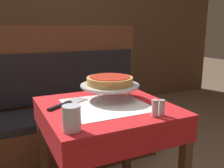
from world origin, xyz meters
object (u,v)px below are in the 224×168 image
at_px(pizza_server, 68,103).
at_px(condiment_caddy, 69,60).
at_px(dining_table_front, 107,122).
at_px(salt_shaker, 155,108).
at_px(water_glass_near, 72,118).
at_px(deep_dish_pizza, 110,80).
at_px(booth_bench, 49,126).
at_px(dining_table_rear, 64,72).
at_px(pepper_shaker, 162,108).
at_px(pizza_pan_stand, 110,86).

bearing_deg(pizza_server, condiment_caddy, 73.58).
relative_size(dining_table_front, salt_shaker, 8.79).
bearing_deg(pizza_server, water_glass_near, -103.37).
bearing_deg(pizza_server, deep_dish_pizza, -1.44).
distance_m(booth_bench, deep_dish_pizza, 0.88).
distance_m(dining_table_rear, booth_bench, 1.05).
distance_m(booth_bench, condiment_caddy, 1.02).
xyz_separation_m(dining_table_front, water_glass_near, (-0.28, -0.26, 0.15)).
relative_size(dining_table_rear, condiment_caddy, 4.78).
bearing_deg(water_glass_near, condiment_caddy, 74.18).
height_order(water_glass_near, pepper_shaker, water_glass_near).
bearing_deg(salt_shaker, condiment_caddy, 86.31).
distance_m(salt_shaker, pepper_shaker, 0.04).
relative_size(deep_dish_pizza, salt_shaker, 3.33).
bearing_deg(pepper_shaker, dining_table_rear, 88.49).
distance_m(pizza_pan_stand, condiment_caddy, 1.52).
bearing_deg(booth_bench, pizza_pan_stand, -70.82).
height_order(water_glass_near, salt_shaker, water_glass_near).
bearing_deg(deep_dish_pizza, pepper_shaker, -74.76).
relative_size(pizza_pan_stand, salt_shaker, 4.25).
xyz_separation_m(booth_bench, pepper_shaker, (0.34, -1.06, 0.43)).
bearing_deg(dining_table_front, water_glass_near, -136.59).
height_order(booth_bench, deep_dish_pizza, booth_bench).
distance_m(deep_dish_pizza, salt_shaker, 0.38).
bearing_deg(condiment_caddy, pepper_shaker, -92.50).
xyz_separation_m(pizza_pan_stand, deep_dish_pizza, (0.00, 0.00, 0.03)).
relative_size(dining_table_front, pizza_pan_stand, 2.07).
xyz_separation_m(dining_table_front, pepper_shaker, (0.17, -0.27, 0.14)).
relative_size(dining_table_rear, deep_dish_pizza, 2.89).
distance_m(dining_table_front, booth_bench, 0.86).
xyz_separation_m(salt_shaker, condiment_caddy, (0.12, 1.88, 0.01)).
xyz_separation_m(deep_dish_pizza, salt_shaker, (0.06, -0.37, -0.07)).
xyz_separation_m(dining_table_rear, pizza_pan_stand, (-0.15, -1.62, 0.19)).
relative_size(deep_dish_pizza, pepper_shaker, 3.57).
relative_size(salt_shaker, pepper_shaker, 1.07).
bearing_deg(pizza_pan_stand, water_glass_near, -133.44).
height_order(dining_table_rear, pizza_server, pizza_server).
height_order(deep_dish_pizza, condiment_caddy, condiment_caddy).
height_order(dining_table_front, pizza_server, pizza_server).
bearing_deg(deep_dish_pizza, dining_table_front, -123.95).
bearing_deg(dining_table_front, condiment_caddy, 81.02).
xyz_separation_m(salt_shaker, pepper_shaker, (0.04, 0.00, -0.00)).
height_order(booth_bench, condiment_caddy, booth_bench).
height_order(dining_table_front, condiment_caddy, condiment_caddy).
relative_size(pizza_server, salt_shaker, 3.15).
bearing_deg(pepper_shaker, deep_dish_pizza, 105.24).
relative_size(dining_table_front, dining_table_rear, 0.91).
distance_m(dining_table_rear, pizza_pan_stand, 1.64).
relative_size(booth_bench, pizza_pan_stand, 5.11).
xyz_separation_m(deep_dish_pizza, condiment_caddy, (0.18, 1.50, -0.06)).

